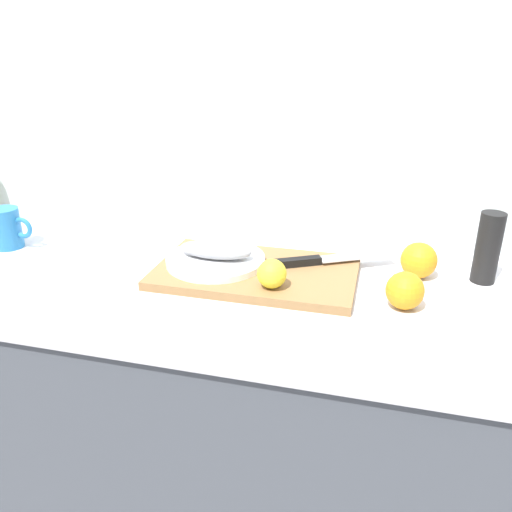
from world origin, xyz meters
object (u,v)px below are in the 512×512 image
at_px(fish_fillet, 215,250).
at_px(chef_knife, 320,260).
at_px(lemon_0, 272,274).
at_px(coffee_mug_1, 7,228).
at_px(white_plate, 216,260).
at_px(cutting_board, 256,272).
at_px(pepper_mill, 488,248).

xyz_separation_m(fish_fillet, chef_knife, (0.23, 0.06, -0.02)).
xyz_separation_m(chef_knife, lemon_0, (-0.08, -0.15, 0.02)).
bearing_deg(coffee_mug_1, lemon_0, -7.66).
height_order(white_plate, coffee_mug_1, coffee_mug_1).
relative_size(fish_fillet, lemon_0, 2.77).
height_order(lemon_0, coffee_mug_1, coffee_mug_1).
height_order(cutting_board, pepper_mill, pepper_mill).
bearing_deg(fish_fillet, coffee_mug_1, 179.29).
bearing_deg(white_plate, fish_fillet, 165.96).
distance_m(fish_fillet, lemon_0, 0.18).
bearing_deg(pepper_mill, white_plate, -170.66).
distance_m(fish_fillet, pepper_mill, 0.60).
bearing_deg(pepper_mill, coffee_mug_1, -175.53).
bearing_deg(chef_knife, lemon_0, -146.50).
height_order(fish_fillet, lemon_0, lemon_0).
xyz_separation_m(chef_knife, pepper_mill, (0.36, 0.04, 0.05)).
relative_size(cutting_board, fish_fillet, 2.63).
bearing_deg(chef_knife, pepper_mill, -22.01).
xyz_separation_m(cutting_board, lemon_0, (0.06, -0.08, 0.04)).
relative_size(cutting_board, chef_knife, 1.67).
xyz_separation_m(fish_fillet, pepper_mill, (0.59, 0.10, 0.03)).
relative_size(white_plate, fish_fillet, 1.33).
relative_size(fish_fillet, chef_knife, 0.64).
bearing_deg(lemon_0, pepper_mill, 23.09).
distance_m(cutting_board, chef_knife, 0.15).
bearing_deg(cutting_board, coffee_mug_1, 178.96).
bearing_deg(coffee_mug_1, fish_fillet, -0.71).
relative_size(chef_knife, coffee_mug_1, 2.35).
distance_m(chef_knife, coffee_mug_1, 0.80).
bearing_deg(pepper_mill, lemon_0, -156.91).
relative_size(cutting_board, lemon_0, 7.27).
bearing_deg(lemon_0, chef_knife, 61.76).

